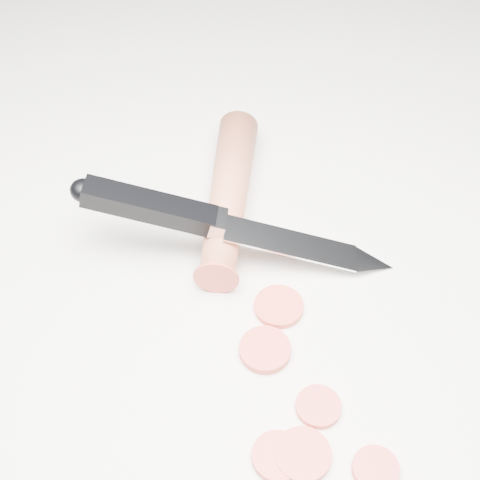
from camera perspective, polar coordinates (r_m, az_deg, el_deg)
ground at (r=0.54m, az=1.46°, el=-6.55°), size 2.40×2.40×0.00m
carrot at (r=0.60m, az=-0.97°, el=3.91°), size 0.14×0.17×0.03m
carrot_slice_0 at (r=0.48m, az=3.25°, el=-17.93°), size 0.04×0.04×0.01m
carrot_slice_1 at (r=0.50m, az=6.70°, el=-13.93°), size 0.03×0.03×0.01m
carrot_slice_2 at (r=0.48m, az=5.37°, el=-17.79°), size 0.04×0.04×0.01m
carrot_slice_3 at (r=0.52m, az=2.14°, el=-9.34°), size 0.04×0.04×0.01m
carrot_slice_4 at (r=0.49m, az=11.48°, el=-18.59°), size 0.03×0.03×0.01m
carrot_slice_5 at (r=0.54m, az=3.32°, el=-5.68°), size 0.04×0.04×0.01m
kitchen_knife at (r=0.55m, az=-0.30°, el=1.36°), size 0.23×0.19×0.08m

